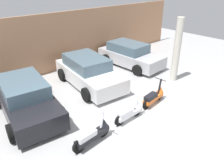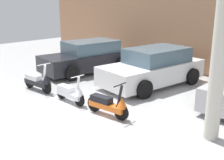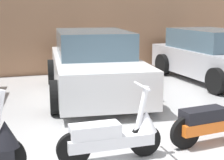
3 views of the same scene
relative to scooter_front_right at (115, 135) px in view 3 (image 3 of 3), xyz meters
name	(u,v)px [view 3 (image 3 of 3)]	position (x,y,z in m)	size (l,w,h in m)	color
wall_back	(62,19)	(0.42, 6.24, 1.29)	(19.60, 0.12, 3.27)	tan
scooter_front_right	(115,135)	(0.00, 0.00, 0.00)	(1.40, 0.50, 0.98)	black
scooter_front_center	(218,118)	(1.63, 0.12, 0.02)	(1.48, 0.53, 1.03)	black
car_rear_center	(94,64)	(0.65, 3.48, 0.34)	(2.42, 4.42, 1.44)	white
car_rear_right	(214,57)	(4.12, 3.96, 0.31)	(2.12, 4.14, 1.38)	#B7B7BC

